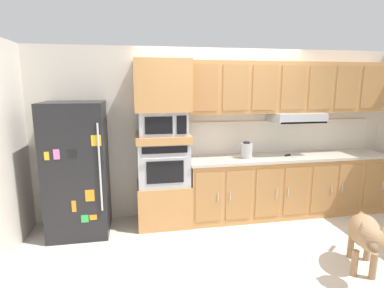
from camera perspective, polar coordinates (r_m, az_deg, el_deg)
ground_plane at (r=4.20m, az=9.02°, el=-17.32°), size 9.60×9.60×0.00m
back_kitchen_wall at (r=4.81m, az=5.07°, el=2.21°), size 6.20×0.12×2.50m
refrigerator at (r=4.36m, az=-20.36°, el=-4.35°), size 0.76×0.73×1.76m
oven_base_cabinet at (r=4.56m, az=-5.21°, el=-10.70°), size 0.74×0.62×0.60m
built_in_oven at (r=4.37m, az=-5.34°, el=-3.38°), size 0.70×0.62×0.60m
appliance_mid_shelf at (r=4.30m, az=-5.43°, el=1.14°), size 0.74×0.62×0.10m
microwave at (r=4.27m, az=-5.47°, el=3.92°), size 0.64×0.54×0.32m
appliance_upper_cabinet at (r=4.24m, az=-5.60°, el=10.64°), size 0.74×0.62×0.68m
lower_cabinet_run at (r=5.03m, az=16.91°, el=-7.36°), size 3.04×0.63×0.88m
countertop_slab at (r=4.91m, az=17.19°, el=-2.24°), size 3.08×0.64×0.04m
backsplash_panel at (r=5.11m, az=15.87°, el=1.43°), size 3.08×0.02×0.50m
upper_cabinet_with_hood at (r=4.90m, az=17.28°, el=9.58°), size 3.04×0.48×0.88m
screwdriver at (r=4.85m, az=17.29°, el=-1.98°), size 0.15×0.16×0.03m
electric_kettle at (r=4.56m, az=9.98°, el=-1.18°), size 0.17×0.17×0.24m
dog at (r=3.84m, az=29.29°, el=-14.21°), size 0.61×0.89×0.67m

